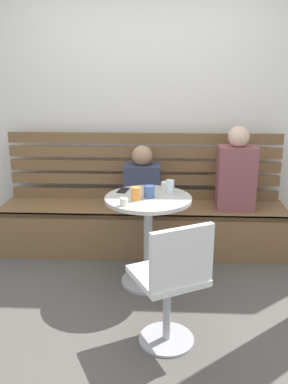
# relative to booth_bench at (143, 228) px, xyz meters

# --- Properties ---
(ground) EXTENTS (8.00, 8.00, 0.00)m
(ground) POSITION_rel_booth_bench_xyz_m (0.00, -1.20, -0.22)
(ground) COLOR #514C47
(back_wall) EXTENTS (5.20, 0.10, 2.90)m
(back_wall) POSITION_rel_booth_bench_xyz_m (0.00, 0.44, 1.23)
(back_wall) COLOR silver
(back_wall) RESTS_ON ground
(booth_bench) EXTENTS (2.70, 0.52, 0.44)m
(booth_bench) POSITION_rel_booth_bench_xyz_m (0.00, 0.00, 0.00)
(booth_bench) COLOR brown
(booth_bench) RESTS_ON ground
(booth_backrest) EXTENTS (2.65, 0.04, 0.66)m
(booth_backrest) POSITION_rel_booth_bench_xyz_m (0.00, 0.24, 0.56)
(booth_backrest) COLOR brown
(booth_backrest) RESTS_ON booth_bench
(cafe_table) EXTENTS (0.68, 0.68, 0.74)m
(cafe_table) POSITION_rel_booth_bench_xyz_m (0.07, -0.64, 0.30)
(cafe_table) COLOR #ADADB2
(cafe_table) RESTS_ON ground
(white_chair) EXTENTS (0.54, 0.54, 0.85)m
(white_chair) POSITION_rel_booth_bench_xyz_m (0.25, -1.44, 0.24)
(white_chair) COLOR #ADADB2
(white_chair) RESTS_ON ground
(person_adult) EXTENTS (0.34, 0.22, 0.77)m
(person_adult) POSITION_rel_booth_bench_xyz_m (0.85, -0.02, 0.56)
(person_adult) COLOR brown
(person_adult) RESTS_ON booth_bench
(person_child_left) EXTENTS (0.34, 0.22, 0.58)m
(person_child_left) POSITION_rel_booth_bench_xyz_m (-0.01, 0.04, 0.47)
(person_child_left) COLOR #333851
(person_child_left) RESTS_ON booth_bench
(cup_tumbler_orange) EXTENTS (0.07, 0.07, 0.10)m
(cup_tumbler_orange) POSITION_rel_booth_bench_xyz_m (-0.02, -0.71, 0.57)
(cup_tumbler_orange) COLOR orange
(cup_tumbler_orange) RESTS_ON cafe_table
(cup_water_clear) EXTENTS (0.07, 0.07, 0.11)m
(cup_water_clear) POSITION_rel_booth_bench_xyz_m (0.24, -0.53, 0.57)
(cup_water_clear) COLOR white
(cup_water_clear) RESTS_ON cafe_table
(cup_mug_blue) EXTENTS (0.08, 0.08, 0.09)m
(cup_mug_blue) POSITION_rel_booth_bench_xyz_m (0.08, -0.65, 0.57)
(cup_mug_blue) COLOR #3D5B9E
(cup_mug_blue) RESTS_ON cafe_table
(cup_espresso_small) EXTENTS (0.06, 0.06, 0.05)m
(cup_espresso_small) POSITION_rel_booth_bench_xyz_m (-0.10, -0.85, 0.55)
(cup_espresso_small) COLOR silver
(cup_espresso_small) RESTS_ON cafe_table
(cup_ceramic_white) EXTENTS (0.08, 0.08, 0.07)m
(cup_ceramic_white) POSITION_rel_booth_bench_xyz_m (0.21, -0.45, 0.55)
(cup_ceramic_white) COLOR white
(cup_ceramic_white) RESTS_ON cafe_table
(phone_on_table) EXTENTS (0.10, 0.15, 0.01)m
(phone_on_table) POSITION_rel_booth_bench_xyz_m (-0.14, -0.48, 0.52)
(phone_on_table) COLOR black
(phone_on_table) RESTS_ON cafe_table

